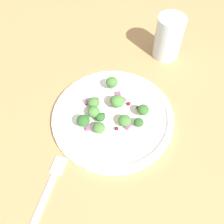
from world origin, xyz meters
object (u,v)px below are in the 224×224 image
water_glass (168,38)px  broccoli_floret_0 (100,117)px  plate (112,117)px  broccoli_floret_2 (143,110)px  fork (45,198)px  broccoli_floret_1 (112,82)px

water_glass → broccoli_floret_0: bearing=-81.3°
plate → broccoli_floret_2: size_ratio=10.69×
broccoli_floret_0 → fork: 18.30cm
broccoli_floret_0 → broccoli_floret_2: 8.85cm
plate → water_glass: bearing=101.4°
fork → plate: bearing=100.2°
plate → broccoli_floret_0: (-0.74, -2.60, 1.83)cm
broccoli_floret_0 → water_glass: (-4.05, 26.41, 2.71)cm
broccoli_floret_1 → broccoli_floret_2: size_ratio=1.12×
broccoli_floret_0 → plate: bearing=74.0°
plate → fork: plate is taller
broccoli_floret_0 → broccoli_floret_1: size_ratio=0.74×
broccoli_floret_0 → water_glass: bearing=98.7°
broccoli_floret_0 → broccoli_floret_1: 9.06cm
broccoli_floret_0 → broccoli_floret_2: broccoli_floret_2 is taller
broccoli_floret_1 → water_glass: water_glass is taller
broccoli_floret_2 → broccoli_floret_1: bearing=176.2°
broccoli_floret_2 → water_glass: (-9.23, 19.28, 1.96)cm
plate → broccoli_floret_2: broccoli_floret_2 is taller
broccoli_floret_2 → fork: 24.96cm
plate → broccoli_floret_0: broccoli_floret_0 is taller
plate → broccoli_floret_0: 3.26cm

